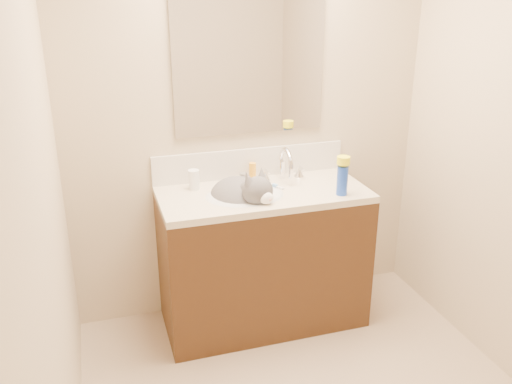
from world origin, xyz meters
TOP-DOWN VIEW (x-y plane):
  - room_shell at (0.00, 0.00)m, footprint 2.24×2.54m
  - vanity_cabinet at (0.00, 0.97)m, footprint 1.20×0.55m
  - counter_slab at (0.00, 0.97)m, footprint 1.20×0.55m
  - basin at (-0.12, 0.94)m, footprint 0.45×0.36m
  - faucet at (0.18, 1.11)m, footprint 0.28×0.20m
  - cat at (-0.13, 0.97)m, footprint 0.47×0.49m
  - backsplash at (0.00, 1.24)m, footprint 1.20×0.02m
  - mirror at (0.00, 1.24)m, footprint 0.90×0.02m
  - pill_bottle at (-0.37, 1.13)m, footprint 0.07×0.07m
  - pill_label at (-0.37, 1.13)m, footprint 0.07×0.07m
  - silver_jar at (-0.07, 1.16)m, footprint 0.05×0.05m
  - amber_bottle at (-0.00, 1.18)m, footprint 0.05×0.05m
  - toothbrush at (0.09, 1.02)m, footprint 0.07×0.13m
  - toothbrush_head at (0.09, 1.02)m, footprint 0.03×0.04m
  - spray_can at (0.41, 0.79)m, footprint 0.07×0.07m
  - spray_cap at (0.41, 0.79)m, footprint 0.09×0.09m

SIDE VIEW (x-z plane):
  - vanity_cabinet at x=0.00m, z-range 0.00..0.82m
  - basin at x=-0.12m, z-range 0.72..0.86m
  - counter_slab at x=0.00m, z-range 0.82..0.86m
  - cat at x=-0.13m, z-range 0.67..1.01m
  - toothbrush at x=0.09m, z-range 0.86..0.87m
  - toothbrush_head at x=0.09m, z-range 0.86..0.88m
  - silver_jar at x=-0.07m, z-range 0.86..0.92m
  - pill_label at x=-0.37m, z-range 0.89..0.93m
  - amber_bottle at x=0.00m, z-range 0.86..0.97m
  - pill_bottle at x=-0.37m, z-range 0.86..0.98m
  - spray_can at x=0.41m, z-range 0.86..1.03m
  - faucet at x=0.18m, z-range 0.84..1.05m
  - backsplash at x=0.00m, z-range 0.86..1.04m
  - spray_cap at x=0.41m, z-range 1.04..1.08m
  - room_shell at x=0.00m, z-range 0.23..2.75m
  - mirror at x=0.00m, z-range 1.14..1.94m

